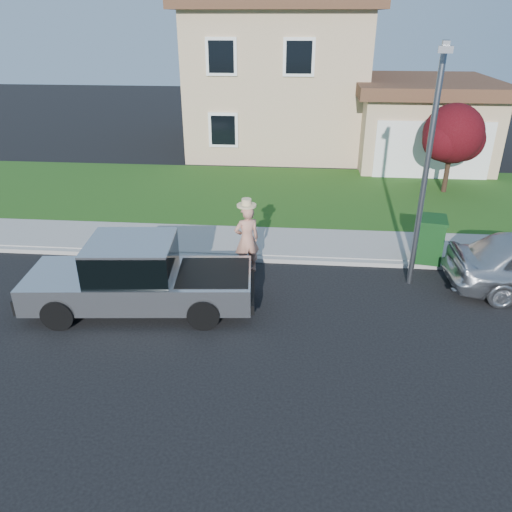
{
  "coord_description": "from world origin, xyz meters",
  "views": [
    {
      "loc": [
        1.14,
        -9.44,
        6.14
      ],
      "look_at": [
        0.26,
        0.74,
        1.2
      ],
      "focal_mm": 35.0,
      "sensor_mm": 36.0,
      "label": 1
    }
  ],
  "objects_px": {
    "pickup_truck": "(139,278)",
    "ornamental_tree": "(454,136)",
    "street_lamp": "(428,158)",
    "trash_bin": "(430,239)",
    "woman": "(247,238)"
  },
  "relations": [
    {
      "from": "pickup_truck",
      "to": "street_lamp",
      "type": "bearing_deg",
      "value": 9.98
    },
    {
      "from": "ornamental_tree",
      "to": "street_lamp",
      "type": "xyz_separation_m",
      "value": [
        -2.66,
        -7.31,
        1.06
      ]
    },
    {
      "from": "woman",
      "to": "ornamental_tree",
      "type": "relative_size",
      "value": 0.62
    },
    {
      "from": "pickup_truck",
      "to": "ornamental_tree",
      "type": "xyz_separation_m",
      "value": [
        9.07,
        9.03,
        1.39
      ]
    },
    {
      "from": "woman",
      "to": "ornamental_tree",
      "type": "xyz_separation_m",
      "value": [
        6.82,
        6.99,
        1.22
      ]
    },
    {
      "from": "woman",
      "to": "trash_bin",
      "type": "height_order",
      "value": "woman"
    },
    {
      "from": "pickup_truck",
      "to": "ornamental_tree",
      "type": "distance_m",
      "value": 12.88
    },
    {
      "from": "pickup_truck",
      "to": "street_lamp",
      "type": "relative_size",
      "value": 0.93
    },
    {
      "from": "street_lamp",
      "to": "trash_bin",
      "type": "bearing_deg",
      "value": 72.53
    },
    {
      "from": "pickup_truck",
      "to": "street_lamp",
      "type": "distance_m",
      "value": 7.08
    },
    {
      "from": "pickup_truck",
      "to": "street_lamp",
      "type": "xyz_separation_m",
      "value": [
        6.41,
        1.73,
        2.45
      ]
    },
    {
      "from": "trash_bin",
      "to": "woman",
      "type": "bearing_deg",
      "value": -160.09
    },
    {
      "from": "woman",
      "to": "pickup_truck",
      "type": "bearing_deg",
      "value": 17.56
    },
    {
      "from": "pickup_truck",
      "to": "ornamental_tree",
      "type": "relative_size",
      "value": 1.63
    },
    {
      "from": "ornamental_tree",
      "to": "trash_bin",
      "type": "xyz_separation_m",
      "value": [
        -2.0,
        -6.15,
        -1.42
      ]
    }
  ]
}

